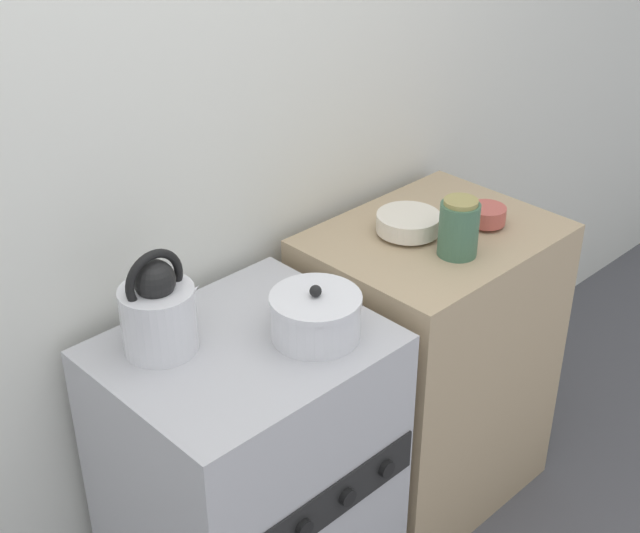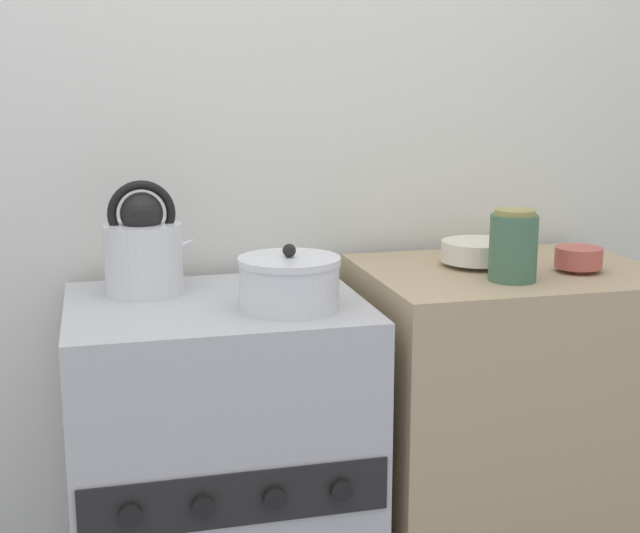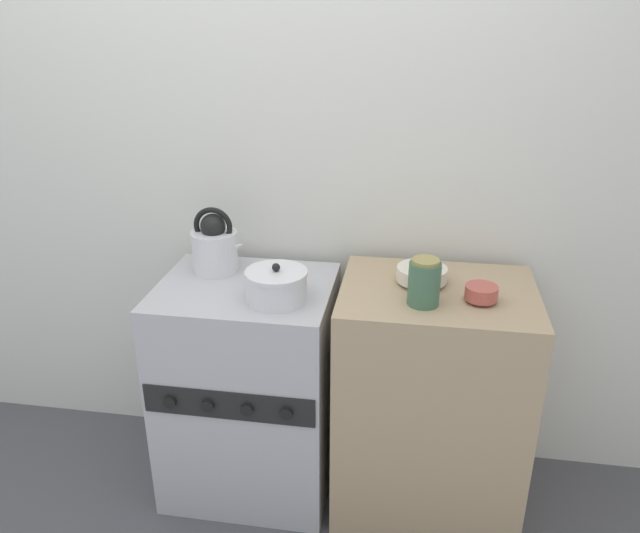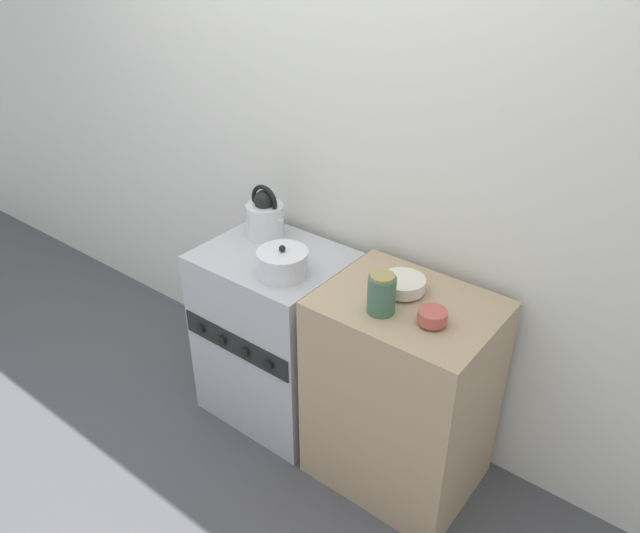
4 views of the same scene
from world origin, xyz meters
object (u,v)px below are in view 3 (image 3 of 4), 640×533
object	(u,v)px
small_ceramic_bowl	(481,293)
enamel_bowl	(422,274)
storage_jar	(424,282)
kettle	(215,246)
cooking_pot	(277,286)
stove	(250,388)

from	to	relation	value
small_ceramic_bowl	enamel_bowl	bearing A→B (deg)	148.73
small_ceramic_bowl	storage_jar	bearing A→B (deg)	-166.27
kettle	storage_jar	xyz separation A→B (m)	(0.77, -0.23, 0.01)
small_ceramic_bowl	storage_jar	distance (m)	0.20
kettle	cooking_pot	size ratio (longest dim) A/B	1.18
kettle	small_ceramic_bowl	world-z (taller)	kettle
small_ceramic_bowl	storage_jar	xyz separation A→B (m)	(-0.19, -0.05, 0.04)
enamel_bowl	small_ceramic_bowl	bearing A→B (deg)	-31.27
enamel_bowl	storage_jar	size ratio (longest dim) A/B	1.12
cooking_pot	enamel_bowl	bearing A→B (deg)	16.22
cooking_pot	enamel_bowl	world-z (taller)	cooking_pot
small_ceramic_bowl	storage_jar	size ratio (longest dim) A/B	0.68
stove	storage_jar	world-z (taller)	storage_jar
cooking_pot	stove	bearing A→B (deg)	146.64
stove	cooking_pot	size ratio (longest dim) A/B	4.09
stove	enamel_bowl	distance (m)	0.81
kettle	storage_jar	world-z (taller)	kettle
small_ceramic_bowl	cooking_pot	bearing A→B (deg)	-177.98
cooking_pot	kettle	bearing A→B (deg)	143.42
cooking_pot	storage_jar	world-z (taller)	storage_jar
enamel_bowl	cooking_pot	bearing A→B (deg)	-163.78
stove	enamel_bowl	xyz separation A→B (m)	(0.63, 0.05, 0.50)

